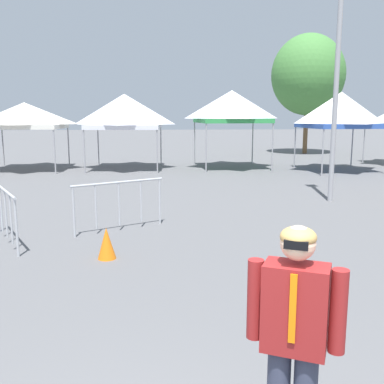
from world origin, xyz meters
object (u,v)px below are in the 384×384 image
object	(u,v)px
canopy_tent_far_left	(25,116)
crowd_barrier_near_person	(119,196)
light_pole_near_lift	(339,44)
canopy_tent_behind_right	(125,111)
traffic_cone_lot_center	(107,243)
crowd_barrier_mid_lot	(5,205)
tree_behind_tents_right	(308,75)
person_foreground	(294,334)
canopy_tent_far_right	(341,110)
canopy_tent_behind_left	(232,107)

from	to	relation	value
canopy_tent_far_left	crowd_barrier_near_person	world-z (taller)	canopy_tent_far_left
canopy_tent_far_left	light_pole_near_lift	distance (m)	13.68
canopy_tent_behind_right	traffic_cone_lot_center	size ratio (longest dim) A/B	6.23
canopy_tent_far_left	canopy_tent_behind_right	size ratio (longest dim) A/B	0.94
crowd_barrier_mid_lot	tree_behind_tents_right	bearing A→B (deg)	56.27
person_foreground	crowd_barrier_mid_lot	xyz separation A→B (m)	(-3.76, 5.96, -0.28)
canopy_tent_far_right	traffic_cone_lot_center	distance (m)	14.71
crowd_barrier_mid_lot	light_pole_near_lift	bearing A→B (deg)	23.81
canopy_tent_behind_right	traffic_cone_lot_center	world-z (taller)	canopy_tent_behind_right
canopy_tent_behind_left	tree_behind_tents_right	xyz separation A→B (m)	(6.04, 7.12, 2.05)
tree_behind_tents_right	canopy_tent_behind_right	bearing A→B (deg)	-147.29
canopy_tent_far_right	light_pole_near_lift	size ratio (longest dim) A/B	0.45
light_pole_near_lift	crowd_barrier_mid_lot	bearing A→B (deg)	-156.19
canopy_tent_far_left	canopy_tent_behind_right	world-z (taller)	canopy_tent_behind_right
crowd_barrier_mid_lot	traffic_cone_lot_center	size ratio (longest dim) A/B	3.41
canopy_tent_behind_left	person_foreground	world-z (taller)	canopy_tent_behind_left
canopy_tent_behind_left	light_pole_near_lift	world-z (taller)	light_pole_near_lift
canopy_tent_far_right	tree_behind_tents_right	world-z (taller)	tree_behind_tents_right
tree_behind_tents_right	crowd_barrier_near_person	distance (m)	21.24
canopy_tent_far_right	crowd_barrier_mid_lot	distance (m)	15.18
crowd_barrier_near_person	canopy_tent_behind_right	bearing A→B (deg)	92.46
canopy_tent_behind_right	traffic_cone_lot_center	xyz separation A→B (m)	(0.38, -12.93, -2.32)
crowd_barrier_near_person	crowd_barrier_mid_lot	size ratio (longest dim) A/B	0.99
person_foreground	crowd_barrier_near_person	xyz separation A→B (m)	(-1.64, 6.72, -0.28)
canopy_tent_behind_left	canopy_tent_far_right	xyz separation A→B (m)	(4.54, -1.45, -0.16)
person_foreground	light_pole_near_lift	bearing A→B (deg)	66.12
canopy_tent_behind_right	person_foreground	bearing A→B (deg)	-83.21
canopy_tent_far_left	person_foreground	distance (m)	18.98
person_foreground	crowd_barrier_mid_lot	size ratio (longest dim) A/B	0.94
canopy_tent_far_right	crowd_barrier_mid_lot	bearing A→B (deg)	-137.22
traffic_cone_lot_center	canopy_tent_far_left	bearing A→B (deg)	110.19
canopy_tent_behind_right	light_pole_near_lift	xyz separation A→B (m)	(6.30, -8.28, 1.76)
canopy_tent_far_left	canopy_tent_behind_left	distance (m)	9.27
light_pole_near_lift	traffic_cone_lot_center	size ratio (longest dim) A/B	13.70
canopy_tent_far_right	tree_behind_tents_right	bearing A→B (deg)	80.08
canopy_tent_far_right	light_pole_near_lift	bearing A→B (deg)	-114.81
canopy_tent_behind_left	traffic_cone_lot_center	xyz separation A→B (m)	(-4.49, -12.81, -2.54)
person_foreground	light_pole_near_lift	size ratio (longest dim) A/B	0.23
tree_behind_tents_right	canopy_tent_far_left	bearing A→B (deg)	-155.49
canopy_tent_far_right	traffic_cone_lot_center	bearing A→B (deg)	-128.47
crowd_barrier_mid_lot	traffic_cone_lot_center	bearing A→B (deg)	-29.41
canopy_tent_far_left	crowd_barrier_mid_lot	bearing A→B (deg)	-76.93
canopy_tent_behind_left	canopy_tent_far_right	size ratio (longest dim) A/B	1.03
tree_behind_tents_right	crowd_barrier_mid_lot	world-z (taller)	tree_behind_tents_right
canopy_tent_behind_right	tree_behind_tents_right	distance (m)	13.16
person_foreground	canopy_tent_behind_right	bearing A→B (deg)	96.79
canopy_tent_behind_left	crowd_barrier_mid_lot	distance (m)	13.53
canopy_tent_far_right	crowd_barrier_mid_lot	world-z (taller)	canopy_tent_far_right
canopy_tent_far_left	canopy_tent_behind_right	xyz separation A→B (m)	(4.39, -0.03, 0.18)
canopy_tent_far_left	canopy_tent_behind_left	xyz separation A→B (m)	(9.26, -0.15, 0.40)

